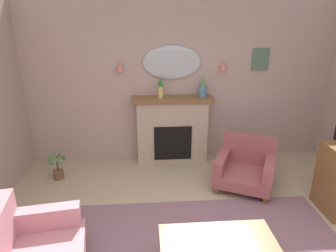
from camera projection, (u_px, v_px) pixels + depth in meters
wall_back at (181, 79)px, 5.16m from camera, size 6.23×0.10×2.82m
fireplace at (172, 130)px, 5.23m from camera, size 1.36×0.36×1.16m
mantel_vase_centre at (160, 87)px, 4.92m from camera, size 0.10×0.10×0.35m
mantel_vase_right at (203, 88)px, 4.99m from camera, size 0.14×0.14×0.35m
wall_mirror at (172, 63)px, 4.97m from camera, size 0.96×0.06×0.56m
wall_sconce_left at (120, 67)px, 4.88m from camera, size 0.14×0.14×0.14m
wall_sconce_right at (223, 65)px, 5.00m from camera, size 0.14×0.14×0.14m
framed_picture at (260, 59)px, 5.07m from camera, size 0.28×0.03×0.36m
coffee_table at (218, 247)px, 2.84m from camera, size 1.10×0.60×0.45m
armchair_in_corner at (246, 165)px, 4.56m from camera, size 1.08×1.09×0.71m
potted_plant_small_fern at (57, 165)px, 4.72m from camera, size 0.28×0.31×0.49m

